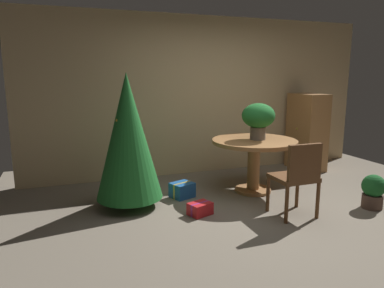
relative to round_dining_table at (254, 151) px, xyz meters
name	(u,v)px	position (x,y,z in m)	size (l,w,h in m)	color
ground_plane	(273,216)	(-0.24, -0.90, -0.59)	(6.60, 6.60, 0.00)	#756B5B
back_wall_panel	(204,96)	(-0.24, 1.30, 0.71)	(6.00, 0.10, 2.60)	tan
round_dining_table	(254,151)	(0.00, 0.00, 0.00)	(1.19, 1.19, 0.76)	#9E6B3D
flower_vase	(258,117)	(0.05, 0.00, 0.48)	(0.46, 0.46, 0.51)	#665B51
wooden_chair_near	(297,175)	(0.00, -1.01, -0.08)	(0.47, 0.43, 0.90)	brown
holiday_tree	(128,136)	(-1.77, 0.02, 0.31)	(0.83, 0.83, 1.69)	brown
gift_box_red	(200,209)	(-1.03, -0.55, -0.52)	(0.32, 0.27, 0.15)	red
gift_box_blue	(182,190)	(-1.04, 0.11, -0.49)	(0.36, 0.33, 0.20)	#1E569E
wooden_cabinet	(307,132)	(1.51, 0.80, 0.07)	(0.44, 0.68, 1.33)	#9E6B3D
potted_plant	(373,191)	(1.08, -1.10, -0.37)	(0.29, 0.29, 0.43)	#4C382D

